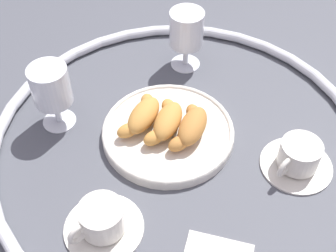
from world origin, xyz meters
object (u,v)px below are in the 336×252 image
object	(u,v)px
pastry_plate	(168,132)
croissant_large	(191,127)
juice_glass_right	(186,32)
croissant_extra	(142,115)
coffee_cup_far	(102,221)
juice_glass_left	(51,88)
coffee_cup_near	(298,158)
croissant_small	(166,121)

from	to	relation	value
pastry_plate	croissant_large	size ratio (longest dim) A/B	2.15
pastry_plate	juice_glass_right	distance (m)	0.24
croissant_extra	juice_glass_right	world-z (taller)	juice_glass_right
pastry_plate	coffee_cup_far	xyz separation A→B (m)	(-0.19, 0.14, 0.01)
croissant_large	coffee_cup_far	xyz separation A→B (m)	(-0.17, 0.18, -0.02)
juice_glass_left	juice_glass_right	xyz separation A→B (m)	(0.14, -0.29, -0.00)
coffee_cup_near	juice_glass_left	distance (m)	0.48
coffee_cup_far	juice_glass_left	xyz separation A→B (m)	(0.26, 0.07, 0.07)
croissant_large	coffee_cup_near	size ratio (longest dim) A/B	0.89
pastry_plate	juice_glass_right	size ratio (longest dim) A/B	1.87
pastry_plate	croissant_large	world-z (taller)	croissant_large
croissant_large	pastry_plate	bearing A→B (deg)	63.36
croissant_extra	juice_glass_left	xyz separation A→B (m)	(0.05, 0.17, 0.05)
croissant_extra	juice_glass_right	xyz separation A→B (m)	(0.19, -0.12, 0.05)
pastry_plate	croissant_extra	world-z (taller)	croissant_extra
coffee_cup_near	juice_glass_right	xyz separation A→B (m)	(0.33, 0.15, 0.07)
croissant_large	juice_glass_left	world-z (taller)	juice_glass_left
croissant_extra	coffee_cup_near	distance (m)	0.31
pastry_plate	croissant_extra	distance (m)	0.06
croissant_large	coffee_cup_far	bearing A→B (deg)	132.71
juice_glass_left	croissant_extra	bearing A→B (deg)	-106.71
coffee_cup_far	juice_glass_left	size ratio (longest dim) A/B	0.97
coffee_cup_far	croissant_small	bearing A→B (deg)	-35.80
croissant_extra	coffee_cup_near	size ratio (longest dim) A/B	0.88
coffee_cup_near	croissant_large	bearing A→B (deg)	63.67
coffee_cup_far	juice_glass_left	world-z (taller)	juice_glass_left
croissant_large	croissant_extra	world-z (taller)	same
pastry_plate	croissant_extra	size ratio (longest dim) A/B	2.19
croissant_small	coffee_cup_far	size ratio (longest dim) A/B	0.90
croissant_large	juice_glass_left	xyz separation A→B (m)	(0.10, 0.26, 0.05)
croissant_large	croissant_small	distance (m)	0.05
pastry_plate	juice_glass_left	xyz separation A→B (m)	(0.07, 0.21, 0.08)
juice_glass_right	croissant_large	bearing A→B (deg)	172.05
croissant_small	pastry_plate	bearing A→B (deg)	-118.32
croissant_large	juice_glass_right	size ratio (longest dim) A/B	0.87
croissant_extra	juice_glass_right	distance (m)	0.23
coffee_cup_far	coffee_cup_near	bearing A→B (deg)	-78.14
juice_glass_left	juice_glass_right	distance (m)	0.32
coffee_cup_near	pastry_plate	bearing A→B (deg)	63.61
croissant_extra	coffee_cup_far	world-z (taller)	croissant_extra
croissant_small	juice_glass_right	size ratio (longest dim) A/B	0.87
croissant_small	juice_glass_left	xyz separation A→B (m)	(0.07, 0.21, 0.05)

